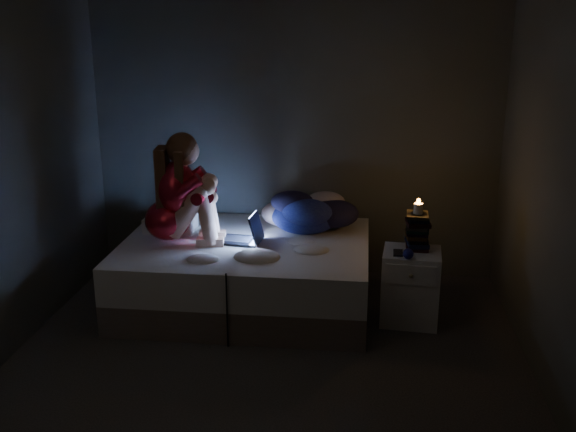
% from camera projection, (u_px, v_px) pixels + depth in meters
% --- Properties ---
extents(floor, '(3.60, 3.80, 0.02)m').
position_uv_depth(floor, '(264.00, 374.00, 4.50)').
color(floor, black).
rests_on(floor, ground).
extents(wall_back, '(3.60, 0.02, 2.60)m').
position_uv_depth(wall_back, '(294.00, 132.00, 5.93)').
color(wall_back, '#3B3D37').
rests_on(wall_back, ground).
extents(wall_front, '(3.60, 0.02, 2.60)m').
position_uv_depth(wall_front, '(176.00, 324.00, 2.30)').
color(wall_front, '#3B3D37').
rests_on(wall_front, ground).
extents(wall_right, '(0.02, 3.80, 2.60)m').
position_uv_depth(wall_right, '(567.00, 195.00, 3.91)').
color(wall_right, '#3B3D37').
rests_on(wall_right, ground).
extents(bed, '(1.97, 1.48, 0.54)m').
position_uv_depth(bed, '(246.00, 272.00, 5.49)').
color(bed, silver).
rests_on(bed, ground).
extents(pillow, '(0.41, 0.29, 0.12)m').
position_uv_depth(pillow, '(171.00, 223.00, 5.68)').
color(pillow, beige).
rests_on(pillow, bed).
extents(woman, '(0.59, 0.43, 0.90)m').
position_uv_depth(woman, '(166.00, 188.00, 5.26)').
color(woman, '#9B0613').
rests_on(woman, bed).
extents(laptop, '(0.39, 0.29, 0.26)m').
position_uv_depth(laptop, '(238.00, 227.00, 5.36)').
color(laptop, black).
rests_on(laptop, bed).
extents(clothes_pile, '(0.64, 0.54, 0.36)m').
position_uv_depth(clothes_pile, '(305.00, 210.00, 5.64)').
color(clothes_pile, navy).
rests_on(clothes_pile, bed).
extents(nightstand, '(0.46, 0.42, 0.58)m').
position_uv_depth(nightstand, '(410.00, 286.00, 5.17)').
color(nightstand, silver).
rests_on(nightstand, ground).
extents(book_stack, '(0.19, 0.25, 0.32)m').
position_uv_depth(book_stack, '(417.00, 229.00, 5.10)').
color(book_stack, black).
rests_on(book_stack, nightstand).
extents(candle, '(0.07, 0.07, 0.08)m').
position_uv_depth(candle, '(418.00, 204.00, 5.04)').
color(candle, beige).
rests_on(candle, book_stack).
extents(phone, '(0.08, 0.14, 0.01)m').
position_uv_depth(phone, '(399.00, 253.00, 5.03)').
color(phone, black).
rests_on(phone, nightstand).
extents(blue_orb, '(0.08, 0.08, 0.08)m').
position_uv_depth(blue_orb, '(410.00, 254.00, 4.92)').
color(blue_orb, navy).
rests_on(blue_orb, nightstand).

